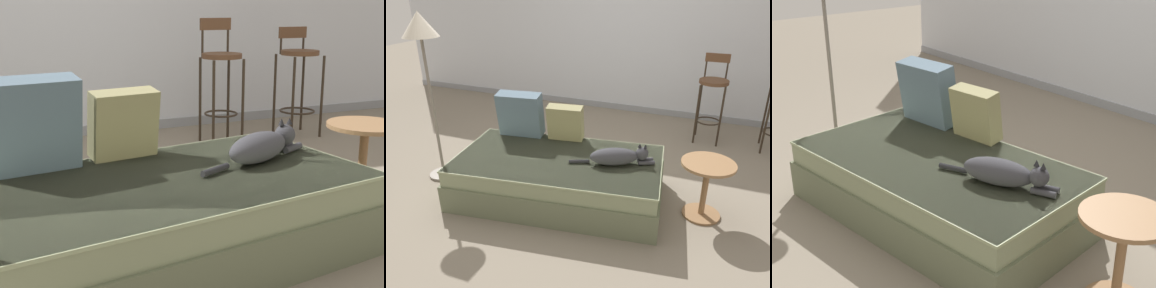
{
  "view_description": "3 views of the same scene",
  "coord_description": "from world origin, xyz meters",
  "views": [
    {
      "loc": [
        -0.82,
        -2.59,
        1.17
      ],
      "look_at": [
        0.15,
        -0.3,
        0.52
      ],
      "focal_mm": 50.0,
      "sensor_mm": 36.0,
      "label": 1
    },
    {
      "loc": [
        1.28,
        -3.13,
        1.91
      ],
      "look_at": [
        0.15,
        -0.3,
        0.52
      ],
      "focal_mm": 35.0,
      "sensor_mm": 36.0,
      "label": 2
    },
    {
      "loc": [
        2.49,
        -2.16,
        1.76
      ],
      "look_at": [
        0.15,
        -0.3,
        0.52
      ],
      "focal_mm": 50.0,
      "sensor_mm": 36.0,
      "label": 3
    }
  ],
  "objects": [
    {
      "name": "throw_pillow_middle",
      "position": [
        -0.1,
        -0.0,
        0.58
      ],
      "size": [
        0.36,
        0.22,
        0.36
      ],
      "color": "#847F56",
      "rests_on": "couch"
    },
    {
      "name": "bar_stool_by_doorway",
      "position": [
        1.95,
        1.47,
        0.59
      ],
      "size": [
        0.34,
        0.34,
        0.97
      ],
      "color": "#2D2319",
      "rests_on": "ground"
    },
    {
      "name": "couch",
      "position": [
        0.0,
        -0.4,
        0.2
      ],
      "size": [
        1.98,
        1.26,
        0.4
      ],
      "color": "#636B50",
      "rests_on": "ground"
    },
    {
      "name": "ground_plane",
      "position": [
        0.0,
        0.0,
        0.0
      ],
      "size": [
        16.0,
        16.0,
        0.0
      ],
      "primitive_type": "plane",
      "color": "slate",
      "rests_on": "ground"
    },
    {
      "name": "bar_stool_near_window",
      "position": [
        1.17,
        1.48,
        0.62
      ],
      "size": [
        0.34,
        0.34,
        1.06
      ],
      "color": "#2D2319",
      "rests_on": "ground"
    },
    {
      "name": "cat",
      "position": [
        0.53,
        -0.32,
        0.48
      ],
      "size": [
        0.71,
        0.35,
        0.19
      ],
      "color": "#333338",
      "rests_on": "couch"
    },
    {
      "name": "side_table",
      "position": [
        1.27,
        -0.22,
        0.33
      ],
      "size": [
        0.44,
        0.44,
        0.51
      ],
      "color": "olive",
      "rests_on": "ground"
    },
    {
      "name": "throw_pillow_corner",
      "position": [
        -0.56,
        -0.07,
        0.63
      ],
      "size": [
        0.46,
        0.28,
        0.46
      ],
      "color": "#4C6070",
      "rests_on": "couch"
    },
    {
      "name": "wall_baseboard_trim",
      "position": [
        0.0,
        2.2,
        0.04
      ],
      "size": [
        8.0,
        0.02,
        0.09
      ],
      "primitive_type": "cube",
      "color": "gray",
      "rests_on": "ground"
    }
  ]
}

